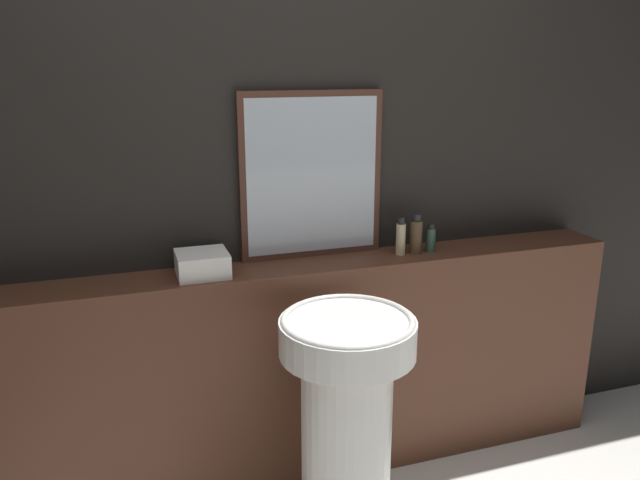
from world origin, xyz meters
The scene contains 8 objects.
wall_back centered at (0.00, 1.47, 1.25)m, with size 8.00×0.06×2.50m.
vanity_counter centered at (0.00, 1.32, 0.47)m, with size 2.75×0.24×0.94m.
pedestal_sink centered at (0.05, 0.90, 0.50)m, with size 0.47×0.47×0.88m.
mirror centered at (0.09, 1.42, 1.27)m, with size 0.58×0.03×0.66m.
towel_stack centered at (-0.37, 1.32, 0.98)m, with size 0.19×0.18×0.09m.
shampoo_bottle centered at (0.44, 1.32, 1.01)m, with size 0.04×0.04×0.16m.
conditioner_bottle centered at (0.51, 1.32, 1.01)m, with size 0.05×0.05×0.17m.
lotion_bottle centered at (0.58, 1.32, 0.99)m, with size 0.04×0.04×0.12m.
Camera 1 is at (-0.65, -0.91, 1.71)m, focal length 35.00 mm.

